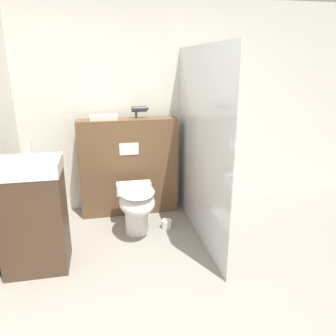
# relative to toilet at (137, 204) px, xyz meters

# --- Properties ---
(ground_plane) EXTENTS (12.00, 12.00, 0.00)m
(ground_plane) POSITION_rel_toilet_xyz_m (0.16, -1.38, -0.35)
(ground_plane) COLOR gray
(wall_back) EXTENTS (8.00, 0.06, 2.50)m
(wall_back) POSITION_rel_toilet_xyz_m (0.16, 0.83, 0.90)
(wall_back) COLOR silver
(wall_back) RESTS_ON ground_plane
(partition_panel) EXTENTS (1.16, 0.26, 1.17)m
(partition_panel) POSITION_rel_toilet_xyz_m (-0.02, 0.59, 0.24)
(partition_panel) COLOR brown
(partition_panel) RESTS_ON ground_plane
(shower_glass) EXTENTS (0.04, 1.78, 1.95)m
(shower_glass) POSITION_rel_toilet_xyz_m (0.65, -0.09, 0.63)
(shower_glass) COLOR silver
(shower_glass) RESTS_ON ground_plane
(toilet) EXTENTS (0.38, 0.64, 0.54)m
(toilet) POSITION_rel_toilet_xyz_m (0.00, 0.00, 0.00)
(toilet) COLOR white
(toilet) RESTS_ON ground_plane
(sink_vanity) EXTENTS (0.55, 0.43, 1.16)m
(sink_vanity) POSITION_rel_toilet_xyz_m (-0.95, -0.41, 0.16)
(sink_vanity) COLOR #473323
(sink_vanity) RESTS_ON ground_plane
(hair_drier) EXTENTS (0.21, 0.07, 0.14)m
(hair_drier) POSITION_rel_toilet_xyz_m (0.13, 0.61, 0.92)
(hair_drier) COLOR #2D2D33
(hair_drier) RESTS_ON partition_panel
(folded_towel) EXTENTS (0.31, 0.18, 0.05)m
(folded_towel) POSITION_rel_toilet_xyz_m (-0.29, 0.58, 0.85)
(folded_towel) COLOR beige
(folded_towel) RESTS_ON partition_panel
(spare_toilet_roll) EXTENTS (0.12, 0.12, 0.10)m
(spare_toilet_roll) POSITION_rel_toilet_xyz_m (0.34, 0.06, -0.30)
(spare_toilet_roll) COLOR white
(spare_toilet_roll) RESTS_ON ground_plane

